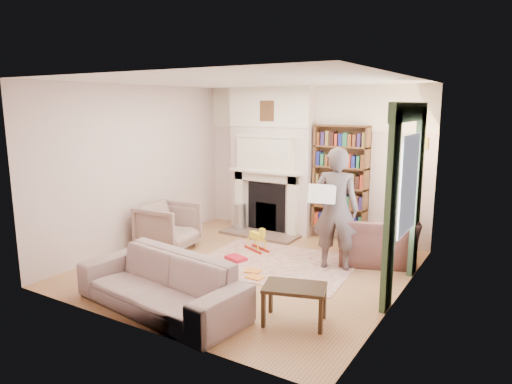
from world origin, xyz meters
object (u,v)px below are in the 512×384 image
Objects in this scene: man_reading at (336,209)px; coffee_table at (294,304)px; bookcase at (341,177)px; armchair_left at (168,227)px; rocking_horse at (257,239)px; armchair_reading at (376,238)px; paraffin_heater at (240,217)px; sofa at (161,283)px.

man_reading is 2.66× the size of coffee_table.
coffee_table is at bearing -77.18° from bookcase.
armchair_left reaches higher than rocking_horse.
man_reading is 1.63m from rocking_horse.
man_reading is (2.80, 0.60, 0.53)m from armchair_left.
armchair_left is at bearing -138.81° from bookcase.
paraffin_heater is (-2.85, 0.43, -0.11)m from armchair_reading.
bookcase is at bearing 11.77° from paraffin_heater.
man_reading reaches higher than rocking_horse.
bookcase is at bearing 77.81° from rocking_horse.
man_reading is at bearing -82.83° from armchair_left.
sofa is at bearing -178.95° from coffee_table.
man_reading is 3.83× the size of rocking_horse.
armchair_reading is at bearing -140.20° from man_reading.
armchair_left is at bearing 139.53° from coffee_table.
bookcase is 3.36× the size of paraffin_heater.
bookcase is 3.80× the size of rocking_horse.
rocking_horse is (-1.46, 0.11, -0.72)m from man_reading.
coffee_table is (-0.17, -2.52, -0.16)m from armchair_reading.
bookcase reaches higher than rocking_horse.
armchair_reading reaches higher than sofa.
bookcase reaches higher than armchair_left.
paraffin_heater is at bearing -36.46° from man_reading.
armchair_left is 0.39× the size of sofa.
armchair_reading is 2.17× the size of paraffin_heater.
sofa is 2.82m from man_reading.
sofa is 4.14× the size of paraffin_heater.
bookcase is 1.47m from armchair_reading.
sofa is at bearing -61.82° from rocking_horse.
bookcase is 2.64× the size of coffee_table.
armchair_left is at bearing 137.10° from sofa.
sofa reaches higher than coffee_table.
armchair_left is (-2.32, -2.03, -0.78)m from bookcase.
coffee_table is at bearing 25.78° from sofa.
sofa is at bearing 48.96° from man_reading.
sofa is 2.55m from rocking_horse.
coffee_table is at bearing -118.03° from armchair_left.
sofa is at bearing -72.00° from paraffin_heater.
man_reading is at bearing 80.84° from coffee_table.
bookcase is 2.16m from paraffin_heater.
paraffin_heater is at bearing -29.44° from armchair_reading.
sofa is at bearing -101.65° from bookcase.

